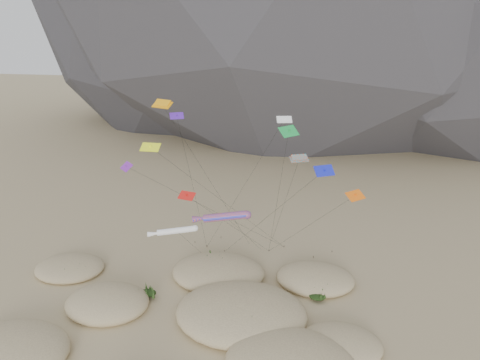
# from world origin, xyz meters

# --- Properties ---
(ground) EXTENTS (500.00, 500.00, 0.00)m
(ground) POSITION_xyz_m (0.00, 0.00, 0.00)
(ground) COLOR #CCB789
(ground) RESTS_ON ground
(dunes) EXTENTS (48.42, 35.76, 3.72)m
(dunes) POSITION_xyz_m (-1.07, 3.49, 0.71)
(dunes) COLOR #CCB789
(dunes) RESTS_ON ground
(dune_grass) EXTENTS (39.77, 30.81, 1.45)m
(dune_grass) POSITION_xyz_m (-0.57, 3.21, 0.85)
(dune_grass) COLOR black
(dune_grass) RESTS_ON ground
(kite_stakes) EXTENTS (22.29, 4.77, 0.30)m
(kite_stakes) POSITION_xyz_m (2.79, 24.05, 0.15)
(kite_stakes) COLOR #3F2D1E
(kite_stakes) RESTS_ON ground
(rainbow_tube_kite) EXTENTS (7.75, 12.65, 11.17)m
(rainbow_tube_kite) POSITION_xyz_m (0.34, 12.32, 10.30)
(rainbow_tube_kite) COLOR orange
(rainbow_tube_kite) RESTS_ON ground
(white_tube_kite) EXTENTS (6.34, 12.31, 9.57)m
(white_tube_kite) POSITION_xyz_m (-5.61, 9.71, 8.92)
(white_tube_kite) COLOR white
(white_tube_kite) RESTS_ON ground
(orange_parafoil) EXTENTS (10.91, 12.89, 25.20)m
(orange_parafoil) POSITION_xyz_m (-7.58, 13.65, 24.41)
(orange_parafoil) COLOR orange
(orange_parafoil) RESTS_ON ground
(multi_parafoil) EXTENTS (5.98, 13.65, 18.62)m
(multi_parafoil) POSITION_xyz_m (9.75, 14.65, 17.95)
(multi_parafoil) COLOR #F54819
(multi_parafoil) RESTS_ON ground
(delta_kites) EXTENTS (30.17, 21.22, 23.62)m
(delta_kites) POSITION_xyz_m (2.72, 11.30, 18.28)
(delta_kites) COLOR #EAFA1A
(delta_kites) RESTS_ON ground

